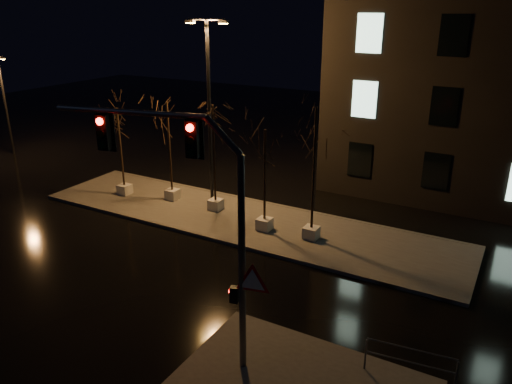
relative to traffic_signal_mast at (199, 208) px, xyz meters
The scene contains 11 objects.
ground 7.57m from the traffic_signal_mast, 141.53° to the left, with size 90.00×90.00×0.00m, color black.
median 11.61m from the traffic_signal_mast, 114.95° to the left, with size 22.00×5.00×0.15m, color #4C4A44.
tree_0 15.12m from the traffic_signal_mast, 142.06° to the left, with size 1.80×1.80×5.00m.
tree_1 13.49m from the traffic_signal_mast, 132.29° to the left, with size 1.80×1.80×5.47m.
tree_2 11.66m from the traffic_signal_mast, 122.02° to the left, with size 1.80×1.80×5.60m.
tree_3 9.45m from the traffic_signal_mast, 107.37° to the left, with size 1.80×1.80×4.97m.
tree_4 9.17m from the traffic_signal_mast, 93.07° to the left, with size 1.80×1.80×6.19m.
traffic_signal_mast is the anchor object (origin of this frame).
streetlight_main 13.15m from the traffic_signal_mast, 123.02° to the left, with size 2.34×0.40×9.37m.
streetlight_far 27.65m from the traffic_signal_mast, 154.71° to the left, with size 1.34×0.57×6.94m.
guard_rail_a 7.25m from the traffic_signal_mast, 19.92° to the left, with size 2.49×0.35×1.08m.
Camera 1 is at (11.81, -13.53, 10.12)m, focal length 35.00 mm.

